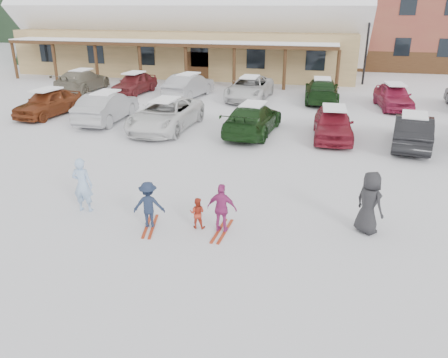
% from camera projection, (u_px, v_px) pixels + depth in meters
% --- Properties ---
extents(ground, '(160.00, 160.00, 0.00)m').
position_uv_depth(ground, '(205.00, 224.00, 12.16)').
color(ground, white).
rests_on(ground, ground).
extents(day_lodge, '(29.12, 12.50, 10.38)m').
position_uv_depth(day_lodge, '(191.00, 25.00, 37.81)').
color(day_lodge, tan).
rests_on(day_lodge, ground).
extents(lamp_post, '(0.50, 0.25, 5.71)m').
position_uv_depth(lamp_post, '(368.00, 39.00, 31.74)').
color(lamp_post, black).
rests_on(lamp_post, ground).
extents(conifer_0, '(4.40, 4.40, 10.20)m').
position_uv_depth(conifer_0, '(30.00, 3.00, 42.59)').
color(conifer_0, black).
rests_on(conifer_0, ground).
extents(conifer_3, '(3.96, 3.96, 9.18)m').
position_uv_depth(conifer_3, '(361.00, 9.00, 48.68)').
color(conifer_3, black).
rests_on(conifer_3, ground).
extents(adult_skier, '(0.62, 0.43, 1.65)m').
position_uv_depth(adult_skier, '(83.00, 185.00, 12.68)').
color(adult_skier, '#9BBCE4').
rests_on(adult_skier, ground).
extents(toddler_red, '(0.44, 0.35, 0.88)m').
position_uv_depth(toddler_red, '(197.00, 213.00, 11.84)').
color(toddler_red, '#B83520').
rests_on(toddler_red, ground).
extents(child_navy, '(0.94, 0.67, 1.32)m').
position_uv_depth(child_navy, '(149.00, 205.00, 11.80)').
color(child_navy, '#1A263E').
rests_on(child_navy, ground).
extents(skis_child_navy, '(0.50, 1.41, 0.03)m').
position_uv_depth(skis_child_navy, '(150.00, 226.00, 12.04)').
color(skis_child_navy, '#9F3016').
rests_on(skis_child_navy, ground).
extents(child_magenta, '(0.83, 0.38, 1.38)m').
position_uv_depth(child_magenta, '(222.00, 208.00, 11.53)').
color(child_magenta, '#A62F75').
rests_on(child_magenta, ground).
extents(skis_child_magenta, '(0.28, 1.41, 0.03)m').
position_uv_depth(skis_child_magenta, '(222.00, 231.00, 11.78)').
color(skis_child_magenta, '#9F3016').
rests_on(skis_child_magenta, ground).
extents(bystander_dark, '(0.97, 0.99, 1.72)m').
position_uv_depth(bystander_dark, '(369.00, 203.00, 11.47)').
color(bystander_dark, '#242426').
rests_on(bystander_dark, ground).
extents(parked_car_0, '(2.18, 4.39, 1.44)m').
position_uv_depth(parked_car_0, '(48.00, 103.00, 23.57)').
color(parked_car_0, brown).
rests_on(parked_car_0, ground).
extents(parked_car_1, '(1.71, 4.64, 1.52)m').
position_uv_depth(parked_car_1, '(107.00, 107.00, 22.41)').
color(parked_car_1, '#9C9DA0').
rests_on(parked_car_1, ground).
extents(parked_car_2, '(2.69, 5.38, 1.46)m').
position_uv_depth(parked_car_2, '(166.00, 114.00, 21.02)').
color(parked_car_2, white).
rests_on(parked_car_2, ground).
extents(parked_car_3, '(2.41, 5.02, 1.41)m').
position_uv_depth(parked_car_3, '(253.00, 119.00, 20.32)').
color(parked_car_3, '#163414').
rests_on(parked_car_3, ground).
extents(parked_car_4, '(1.85, 4.25, 1.43)m').
position_uv_depth(parked_car_4, '(333.00, 123.00, 19.59)').
color(parked_car_4, maroon).
rests_on(parked_car_4, ground).
extents(parked_car_5, '(2.09, 4.41, 1.40)m').
position_uv_depth(parked_car_5, '(412.00, 131.00, 18.44)').
color(parked_car_5, black).
rests_on(parked_car_5, ground).
extents(parked_car_7, '(2.14, 5.09, 1.47)m').
position_uv_depth(parked_car_7, '(82.00, 81.00, 30.13)').
color(parked_car_7, gray).
rests_on(parked_car_7, ground).
extents(parked_car_8, '(2.07, 4.26, 1.40)m').
position_uv_depth(parked_car_8, '(135.00, 83.00, 29.39)').
color(parked_car_8, maroon).
rests_on(parked_car_8, ground).
extents(parked_car_9, '(2.34, 4.78, 1.51)m').
position_uv_depth(parked_car_9, '(189.00, 86.00, 28.19)').
color(parked_car_9, '#9A9A9F').
rests_on(parked_car_9, ground).
extents(parked_car_10, '(2.62, 5.27, 1.43)m').
position_uv_depth(parked_car_10, '(250.00, 88.00, 27.57)').
color(parked_car_10, silver).
rests_on(parked_car_10, ground).
extents(parked_car_11, '(2.24, 5.03, 1.43)m').
position_uv_depth(parked_car_11, '(322.00, 90.00, 26.90)').
color(parked_car_11, black).
rests_on(parked_car_11, ground).
extents(parked_car_12, '(2.17, 4.35, 1.42)m').
position_uv_depth(parked_car_12, '(393.00, 96.00, 25.24)').
color(parked_car_12, '#A32347').
rests_on(parked_car_12, ground).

